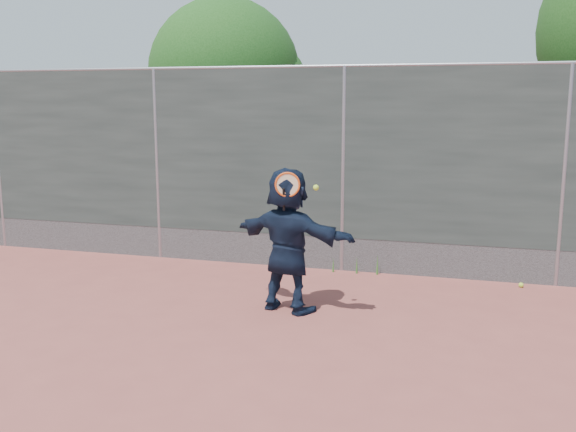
# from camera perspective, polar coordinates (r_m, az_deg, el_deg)

# --- Properties ---
(ground) EXTENTS (80.00, 80.00, 0.00)m
(ground) POSITION_cam_1_polar(r_m,az_deg,el_deg) (6.49, -1.32, -12.61)
(ground) COLOR #9E4C42
(ground) RESTS_ON ground
(player) EXTENTS (1.70, 0.98, 1.75)m
(player) POSITION_cam_1_polar(r_m,az_deg,el_deg) (7.67, -0.00, -2.14)
(player) COLOR #121C31
(player) RESTS_ON ground
(ball_ground) EXTENTS (0.07, 0.07, 0.07)m
(ball_ground) POSITION_cam_1_polar(r_m,az_deg,el_deg) (9.36, 20.01, -5.79)
(ball_ground) COLOR #BDE733
(ball_ground) RESTS_ON ground
(fence) EXTENTS (20.00, 0.06, 3.03)m
(fence) POSITION_cam_1_polar(r_m,az_deg,el_deg) (9.43, 4.93, 4.51)
(fence) COLOR #38423D
(fence) RESTS_ON ground
(swing_action) EXTENTS (0.50, 0.15, 0.51)m
(swing_action) POSITION_cam_1_polar(r_m,az_deg,el_deg) (7.35, 0.19, 2.64)
(swing_action) COLOR #E34F15
(swing_action) RESTS_ON ground
(tree_left) EXTENTS (3.15, 3.00, 4.53)m
(tree_left) POSITION_cam_1_polar(r_m,az_deg,el_deg) (13.11, -4.93, 12.07)
(tree_left) COLOR #382314
(tree_left) RESTS_ON ground
(weed_clump) EXTENTS (0.68, 0.07, 0.30)m
(weed_clump) POSITION_cam_1_polar(r_m,az_deg,el_deg) (9.52, 6.40, -4.32)
(weed_clump) COLOR #387226
(weed_clump) RESTS_ON ground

